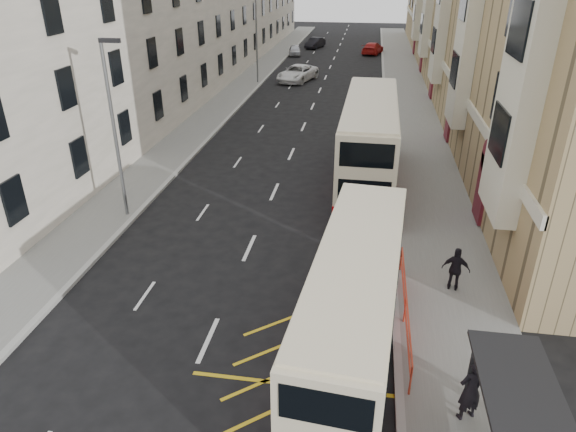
% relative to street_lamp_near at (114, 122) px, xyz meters
% --- Properties ---
extents(pavement_right, '(4.00, 120.00, 0.15)m').
position_rel_street_lamp_near_xyz_m(pavement_right, '(14.35, 18.00, -4.56)').
color(pavement_right, slate).
rests_on(pavement_right, ground).
extents(pavement_left, '(3.00, 120.00, 0.15)m').
position_rel_street_lamp_near_xyz_m(pavement_left, '(-1.15, 18.00, -4.56)').
color(pavement_left, slate).
rests_on(pavement_left, ground).
extents(kerb_right, '(0.25, 120.00, 0.15)m').
position_rel_street_lamp_near_xyz_m(kerb_right, '(12.35, 18.00, -4.56)').
color(kerb_right, '#9A9B95').
rests_on(kerb_right, ground).
extents(kerb_left, '(0.25, 120.00, 0.15)m').
position_rel_street_lamp_near_xyz_m(kerb_left, '(0.35, 18.00, -4.56)').
color(kerb_left, '#9A9B95').
rests_on(kerb_left, ground).
extents(road_markings, '(10.00, 110.00, 0.01)m').
position_rel_street_lamp_near_xyz_m(road_markings, '(6.35, 33.00, -4.63)').
color(road_markings, silver).
rests_on(road_markings, ground).
extents(terrace_right, '(10.75, 79.00, 15.25)m').
position_rel_street_lamp_near_xyz_m(terrace_right, '(21.23, 33.38, 2.88)').
color(terrace_right, '#9B845A').
rests_on(terrace_right, ground).
extents(terrace_left, '(9.18, 79.00, 13.25)m').
position_rel_street_lamp_near_xyz_m(terrace_left, '(-7.08, 33.50, 1.88)').
color(terrace_left, silver).
rests_on(terrace_left, ground).
extents(guard_railing, '(0.06, 6.56, 1.01)m').
position_rel_street_lamp_near_xyz_m(guard_railing, '(12.60, -6.25, -3.78)').
color(guard_railing, '#BC3821').
rests_on(guard_railing, pavement_right).
extents(street_lamp_near, '(0.93, 0.18, 8.00)m').
position_rel_street_lamp_near_xyz_m(street_lamp_near, '(0.00, 0.00, 0.00)').
color(street_lamp_near, slate).
rests_on(street_lamp_near, pavement_left).
extents(street_lamp_far, '(0.93, 0.18, 8.00)m').
position_rel_street_lamp_near_xyz_m(street_lamp_far, '(0.00, 30.00, 0.00)').
color(street_lamp_far, slate).
rests_on(street_lamp_far, pavement_left).
extents(double_decker_front, '(3.09, 9.94, 3.90)m').
position_rel_street_lamp_near_xyz_m(double_decker_front, '(10.93, -8.31, -2.65)').
color(double_decker_front, beige).
rests_on(double_decker_front, ground).
extents(double_decker_rear, '(2.84, 11.71, 4.66)m').
position_rel_street_lamp_near_xyz_m(double_decker_rear, '(11.10, 5.67, -2.26)').
color(double_decker_rear, beige).
rests_on(double_decker_rear, ground).
extents(pedestrian_near, '(0.84, 0.74, 1.93)m').
position_rel_street_lamp_near_xyz_m(pedestrian_near, '(14.03, -10.07, -3.52)').
color(pedestrian_near, black).
rests_on(pedestrian_near, pavement_right).
extents(pedestrian_mid, '(0.98, 0.88, 1.65)m').
position_rel_street_lamp_near_xyz_m(pedestrian_mid, '(15.56, -10.05, -3.66)').
color(pedestrian_mid, black).
rests_on(pedestrian_mid, pavement_right).
extents(pedestrian_far, '(1.06, 0.61, 1.69)m').
position_rel_street_lamp_near_xyz_m(pedestrian_far, '(14.47, -4.03, -3.64)').
color(pedestrian_far, black).
rests_on(pedestrian_far, pavement_right).
extents(white_van, '(4.11, 6.15, 1.57)m').
position_rel_street_lamp_near_xyz_m(white_van, '(3.69, 31.72, -3.85)').
color(white_van, white).
rests_on(white_van, ground).
extents(car_silver, '(2.00, 3.91, 1.27)m').
position_rel_street_lamp_near_xyz_m(car_silver, '(1.15, 47.44, -4.00)').
color(car_silver, '#B8BAC0').
rests_on(car_silver, ground).
extents(car_dark, '(2.66, 4.46, 1.39)m').
position_rel_street_lamp_near_xyz_m(car_dark, '(3.09, 53.88, -3.94)').
color(car_dark, black).
rests_on(car_dark, ground).
extents(car_red, '(3.11, 5.31, 1.45)m').
position_rel_street_lamp_near_xyz_m(car_red, '(11.05, 50.01, -3.91)').
color(car_red, '#AC1412').
rests_on(car_red, ground).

